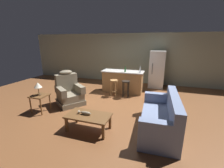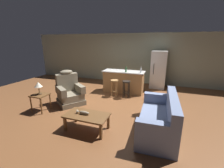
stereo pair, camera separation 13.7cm
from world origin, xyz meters
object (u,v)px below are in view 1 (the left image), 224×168
bar_stool_right (126,86)px  bottle_tall_green (125,70)px  coffee_table (88,117)px  refrigerator (157,70)px  kitchen_island (123,81)px  recliner_near_lamp (69,92)px  bar_stool_left (114,85)px  fish_figurine (85,113)px  couch (161,118)px  table_lamp (38,86)px  bottle_short_amber (140,70)px  end_table (40,98)px

bar_stool_right → bottle_tall_green: (-0.14, 0.41, 0.58)m
coffee_table → refrigerator: size_ratio=0.62×
kitchen_island → bottle_tall_green: size_ratio=6.88×
recliner_near_lamp → bar_stool_left: bearing=81.2°
fish_figurine → bar_stool_left: 2.59m
couch → bottle_tall_green: 2.96m
bottle_tall_green → table_lamp: bearing=-130.6°
fish_figurine → bottle_short_amber: bottle_short_amber is taller
kitchen_island → coffee_table: bearing=-91.1°
couch → fish_figurine: bearing=15.0°
bar_stool_left → bottle_tall_green: bearing=48.6°
bar_stool_left → refrigerator: size_ratio=0.39×
end_table → coffee_table: bearing=-13.6°
table_lamp → bottle_short_amber: bottle_short_amber is taller
bar_stool_right → table_lamp: bearing=-137.5°
fish_figurine → couch: 1.93m
recliner_near_lamp → refrigerator: refrigerator is taller
bar_stool_right → bottle_short_amber: bearing=45.8°
table_lamp → recliner_near_lamp: bearing=58.7°
recliner_near_lamp → kitchen_island: recliner_near_lamp is taller
coffee_table → refrigerator: (1.44, 4.41, 0.52)m
fish_figurine → bar_stool_right: bearing=80.0°
bar_stool_left → refrigerator: 2.46m
coffee_table → bar_stool_left: bearing=93.2°
couch → end_table: 3.69m
kitchen_island → bottle_tall_green: 0.63m
end_table → fish_figurine: bearing=-14.5°
recliner_near_lamp → couch: bearing=23.3°
bar_stool_right → fish_figurine: bearing=-100.0°
coffee_table → couch: (1.74, 0.56, -0.02)m
recliner_near_lamp → bar_stool_left: recliner_near_lamp is taller
end_table → table_lamp: bearing=-169.0°
fish_figurine → bottle_tall_green: size_ratio=1.30×
refrigerator → bar_stool_left: bearing=-131.0°
fish_figurine → coffee_table: bearing=5.7°
recliner_near_lamp → bottle_short_amber: 2.92m
fish_figurine → kitchen_island: bearing=87.1°
bar_stool_right → couch: bearing=-55.6°
end_table → refrigerator: 5.21m
coffee_table → bar_stool_left: size_ratio=1.62×
couch → recliner_near_lamp: (-3.17, 0.76, 0.08)m
fish_figurine → end_table: end_table is taller
kitchen_island → bottle_short_amber: size_ratio=6.53×
bar_stool_right → bottle_tall_green: bearing=108.7°
fish_figurine → end_table: 1.90m
table_lamp → refrigerator: bearing=49.3°
couch → refrigerator: 3.90m
table_lamp → refrigerator: refrigerator is taller
fish_figurine → bar_stool_right: size_ratio=0.50×
fish_figurine → kitchen_island: (0.16, 3.22, 0.02)m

